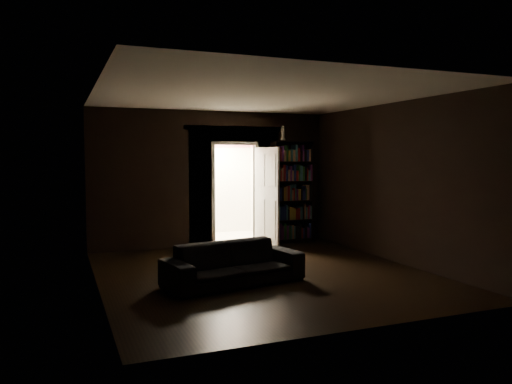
% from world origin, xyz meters
% --- Properties ---
extents(ground, '(5.50, 5.50, 0.00)m').
position_xyz_m(ground, '(0.00, 0.00, 0.00)').
color(ground, black).
rests_on(ground, ground).
extents(room_walls, '(5.02, 5.61, 2.84)m').
position_xyz_m(room_walls, '(-0.01, 1.07, 1.68)').
color(room_walls, black).
rests_on(room_walls, ground).
extents(kitchen_alcove, '(2.20, 1.80, 2.60)m').
position_xyz_m(kitchen_alcove, '(0.50, 3.87, 1.21)').
color(kitchen_alcove, beige).
rests_on(kitchen_alcove, ground).
extents(sofa, '(2.16, 1.24, 0.78)m').
position_xyz_m(sofa, '(-0.64, -0.40, 0.39)').
color(sofa, black).
rests_on(sofa, ground).
extents(bookshelf, '(0.95, 0.56, 2.20)m').
position_xyz_m(bookshelf, '(1.74, 2.55, 1.10)').
color(bookshelf, black).
rests_on(bookshelf, ground).
extents(refrigerator, '(0.79, 0.73, 1.65)m').
position_xyz_m(refrigerator, '(-0.10, 4.03, 0.82)').
color(refrigerator, white).
rests_on(refrigerator, ground).
extents(door, '(0.20, 0.85, 2.05)m').
position_xyz_m(door, '(1.05, 2.31, 1.02)').
color(door, white).
rests_on(door, ground).
extents(figurine, '(0.13, 0.13, 0.31)m').
position_xyz_m(figurine, '(1.49, 2.50, 2.36)').
color(figurine, white).
rests_on(figurine, bookshelf).
extents(bottles, '(0.62, 0.16, 0.25)m').
position_xyz_m(bottles, '(-0.15, 3.91, 1.77)').
color(bottles, black).
rests_on(bottles, refrigerator).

